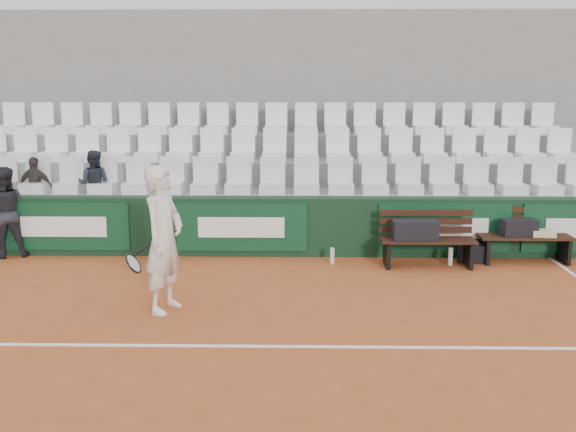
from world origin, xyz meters
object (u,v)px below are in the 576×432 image
object	(u,v)px
ball_kid	(4,212)
spectator_b	(34,162)
sports_bag_ground	(472,253)
water_bottle_near	(332,256)
bench_left	(427,253)
sports_bag_left	(415,230)
spectator_c	(93,159)
bench_right	(524,249)
water_bottle_far	(450,257)
sports_bag_right	(519,227)
tennis_player	(164,239)

from	to	relation	value
ball_kid	spectator_b	size ratio (longest dim) A/B	1.43
sports_bag_ground	water_bottle_near	world-z (taller)	sports_bag_ground
bench_left	spectator_b	xyz separation A→B (m)	(-6.75, 1.19, 1.31)
sports_bag_ground	bench_left	bearing A→B (deg)	-160.22
sports_bag_left	spectator_c	size ratio (longest dim) A/B	0.60
sports_bag_ground	ball_kid	world-z (taller)	ball_kid
bench_right	water_bottle_far	world-z (taller)	bench_right
sports_bag_left	spectator_c	distance (m)	5.70
spectator_c	water_bottle_far	bearing A→B (deg)	169.41
bench_left	sports_bag_left	bearing A→B (deg)	-175.71
sports_bag_left	sports_bag_right	distance (m)	1.76
sports_bag_left	tennis_player	distance (m)	4.16
bench_left	tennis_player	bearing A→B (deg)	-150.48
sports_bag_right	spectator_b	xyz separation A→B (m)	(-8.27, 0.91, 0.95)
sports_bag_left	water_bottle_near	world-z (taller)	sports_bag_left
water_bottle_far	spectator_c	world-z (taller)	spectator_c
bench_right	sports_bag_left	world-z (taller)	sports_bag_left
water_bottle_near	spectator_b	xyz separation A→B (m)	(-5.23, 1.06, 1.41)
spectator_c	sports_bag_right	bearing A→B (deg)	172.47
bench_right	sports_bag_left	xyz separation A→B (m)	(-1.85, -0.30, 0.38)
spectator_b	spectator_c	xyz separation A→B (m)	(1.05, 0.00, 0.06)
sports_bag_ground	spectator_c	world-z (taller)	spectator_c
water_bottle_far	sports_bag_left	bearing A→B (deg)	-170.46
water_bottle_far	tennis_player	xyz separation A→B (m)	(-4.17, -2.22, 0.80)
sports_bag_right	sports_bag_ground	distance (m)	0.85
water_bottle_far	sports_bag_ground	bearing A→B (deg)	26.34
tennis_player	sports_bag_ground	bearing A→B (deg)	27.93
spectator_b	sports_bag_ground	bearing A→B (deg)	177.94
water_bottle_near	sports_bag_left	bearing A→B (deg)	-6.17
water_bottle_far	ball_kid	bearing A→B (deg)	177.01
bench_left	sports_bag_left	world-z (taller)	sports_bag_left
ball_kid	tennis_player	bearing A→B (deg)	121.51
sports_bag_left	spectator_b	distance (m)	6.71
tennis_player	sports_bag_right	bearing A→B (deg)	24.49
ball_kid	spectator_c	xyz separation A→B (m)	(1.31, 0.71, 0.83)
sports_bag_ground	tennis_player	world-z (taller)	tennis_player
sports_bag_right	sports_bag_ground	bearing A→B (deg)	179.17
bench_left	water_bottle_far	distance (m)	0.41
bench_right	spectator_c	xyz separation A→B (m)	(-7.34, 0.91, 1.37)
sports_bag_left	spectator_c	world-z (taller)	spectator_c
sports_bag_ground	spectator_c	bearing A→B (deg)	172.12
water_bottle_far	spectator_c	xyz separation A→B (m)	(-6.09, 1.10, 1.46)
bench_left	spectator_c	xyz separation A→B (m)	(-5.70, 1.19, 1.37)
spectator_b	bench_right	bearing A→B (deg)	178.57
spectator_b	spectator_c	distance (m)	1.05
spectator_b	spectator_c	size ratio (longest dim) A/B	0.90
sports_bag_right	ball_kid	size ratio (longest dim) A/B	0.37
bench_right	tennis_player	distance (m)	5.97
sports_bag_ground	ball_kid	bearing A→B (deg)	178.65
water_bottle_near	ball_kid	xyz separation A→B (m)	(-5.50, 0.35, 0.64)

